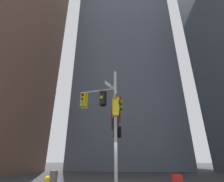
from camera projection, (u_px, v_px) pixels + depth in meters
name	position (u px, v px, depth m)	size (l,w,h in m)	color
building_mid_block	(125.00, 71.00, 35.81)	(17.05, 17.05, 38.62)	#4C5460
signal_pole_assembly	(109.00, 112.00, 10.99)	(3.18, 3.01, 7.54)	#B2B2B5
trash_bin	(53.00, 178.00, 10.18)	(0.47, 0.47, 0.86)	#59514C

